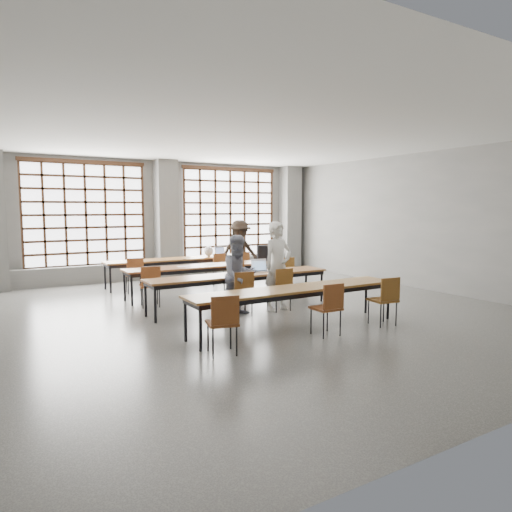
{
  "coord_description": "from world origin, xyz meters",
  "views": [
    {
      "loc": [
        -4.67,
        -7.87,
        2.08
      ],
      "look_at": [
        0.25,
        0.4,
        1.07
      ],
      "focal_mm": 32.0,
      "sensor_mm": 36.0,
      "label": 1
    }
  ],
  "objects_px": {
    "laptop_back": "(222,253)",
    "plastic_bag": "(209,251)",
    "desk_row_a": "(179,261)",
    "chair_near_mid": "(329,304)",
    "desk_row_b": "(208,268)",
    "student_female": "(239,275)",
    "desk_row_c": "(240,277)",
    "desk_row_d": "(296,291)",
    "chair_front_right": "(281,285)",
    "chair_front_left": "(242,289)",
    "green_box": "(236,271)",
    "red_pouch": "(222,320)",
    "chair_near_left": "(223,318)",
    "chair_back_right": "(242,264)",
    "chair_mid_centre": "(234,275)",
    "chair_back_mid": "(217,266)",
    "chair_back_left": "(135,272)",
    "student_back": "(240,251)",
    "chair_mid_right": "(285,271)",
    "laptop_front": "(260,268)",
    "mouse": "(279,270)",
    "phone": "(250,273)",
    "student_male": "(278,266)",
    "backpack": "(264,253)",
    "chair_near_right": "(386,296)"
  },
  "relations": [
    {
      "from": "laptop_back",
      "to": "plastic_bag",
      "type": "xyz_separation_m",
      "value": [
        -0.43,
        -0.06,
        0.08
      ]
    },
    {
      "from": "desk_row_a",
      "to": "chair_near_mid",
      "type": "bearing_deg",
      "value": -87.84
    },
    {
      "from": "desk_row_b",
      "to": "student_female",
      "type": "height_order",
      "value": "student_female"
    },
    {
      "from": "desk_row_c",
      "to": "desk_row_d",
      "type": "height_order",
      "value": "same"
    },
    {
      "from": "chair_front_right",
      "to": "chair_front_left",
      "type": "bearing_deg",
      "value": 179.97
    },
    {
      "from": "green_box",
      "to": "red_pouch",
      "type": "xyz_separation_m",
      "value": [
        -1.61,
        -2.56,
        -0.28
      ]
    },
    {
      "from": "chair_near_left",
      "to": "green_box",
      "type": "height_order",
      "value": "chair_near_left"
    },
    {
      "from": "chair_back_right",
      "to": "student_female",
      "type": "distance_m",
      "value": 3.84
    },
    {
      "from": "chair_mid_centre",
      "to": "red_pouch",
      "type": "xyz_separation_m",
      "value": [
        -2.09,
        -3.55,
        -0.04
      ]
    },
    {
      "from": "chair_back_mid",
      "to": "chair_near_mid",
      "type": "xyz_separation_m",
      "value": [
        -0.59,
        -5.39,
        0.0
      ]
    },
    {
      "from": "desk_row_d",
      "to": "chair_mid_centre",
      "type": "distance_m",
      "value": 3.03
    },
    {
      "from": "chair_back_left",
      "to": "student_back",
      "type": "bearing_deg",
      "value": 2.44
    },
    {
      "from": "chair_near_left",
      "to": "chair_mid_right",
      "type": "bearing_deg",
      "value": 45.77
    },
    {
      "from": "chair_near_left",
      "to": "laptop_front",
      "type": "height_order",
      "value": "laptop_front"
    },
    {
      "from": "desk_row_b",
      "to": "student_female",
      "type": "bearing_deg",
      "value": -98.92
    },
    {
      "from": "chair_back_left",
      "to": "chair_back_right",
      "type": "relative_size",
      "value": 1.0
    },
    {
      "from": "mouse",
      "to": "laptop_back",
      "type": "bearing_deg",
      "value": 83.76
    },
    {
      "from": "desk_row_c",
      "to": "phone",
      "type": "bearing_deg",
      "value": -29.05
    },
    {
      "from": "chair_back_mid",
      "to": "chair_back_right",
      "type": "relative_size",
      "value": 1.0
    },
    {
      "from": "student_male",
      "to": "desk_row_a",
      "type": "bearing_deg",
      "value": 92.21
    },
    {
      "from": "chair_front_left",
      "to": "green_box",
      "type": "height_order",
      "value": "chair_front_left"
    },
    {
      "from": "chair_back_mid",
      "to": "laptop_back",
      "type": "xyz_separation_m",
      "value": [
        0.52,
        0.74,
        0.25
      ]
    },
    {
      "from": "chair_front_right",
      "to": "chair_mid_right",
      "type": "bearing_deg",
      "value": 53.63
    },
    {
      "from": "desk_row_b",
      "to": "desk_row_d",
      "type": "height_order",
      "value": "same"
    },
    {
      "from": "desk_row_b",
      "to": "chair_near_left",
      "type": "relative_size",
      "value": 4.55
    },
    {
      "from": "chair_mid_right",
      "to": "student_male",
      "type": "xyz_separation_m",
      "value": [
        -1.25,
        -1.57,
        0.37
      ]
    },
    {
      "from": "laptop_back",
      "to": "backpack",
      "type": "xyz_separation_m",
      "value": [
        0.3,
        -1.82,
        0.14
      ]
    },
    {
      "from": "green_box",
      "to": "red_pouch",
      "type": "distance_m",
      "value": 3.04
    },
    {
      "from": "laptop_back",
      "to": "plastic_bag",
      "type": "height_order",
      "value": "plastic_bag"
    },
    {
      "from": "desk_row_d",
      "to": "chair_back_mid",
      "type": "xyz_separation_m",
      "value": [
        0.79,
        4.76,
        -0.13
      ]
    },
    {
      "from": "chair_back_mid",
      "to": "mouse",
      "type": "distance_m",
      "value": 2.86
    },
    {
      "from": "desk_row_b",
      "to": "laptop_back",
      "type": "distance_m",
      "value": 2.28
    },
    {
      "from": "desk_row_b",
      "to": "chair_near_left",
      "type": "xyz_separation_m",
      "value": [
        -1.73,
        -4.25,
        -0.13
      ]
    },
    {
      "from": "mouse",
      "to": "phone",
      "type": "distance_m",
      "value": 0.77
    },
    {
      "from": "chair_back_mid",
      "to": "plastic_bag",
      "type": "height_order",
      "value": "plastic_bag"
    },
    {
      "from": "desk_row_a",
      "to": "desk_row_b",
      "type": "xyz_separation_m",
      "value": [
        0.04,
        -1.76,
        0.0
      ]
    },
    {
      "from": "laptop_back",
      "to": "green_box",
      "type": "bearing_deg",
      "value": -111.78
    },
    {
      "from": "desk_row_a",
      "to": "green_box",
      "type": "distance_m",
      "value": 3.38
    },
    {
      "from": "student_female",
      "to": "desk_row_b",
      "type": "bearing_deg",
      "value": 80.93
    },
    {
      "from": "chair_near_right",
      "to": "backpack",
      "type": "relative_size",
      "value": 2.2
    },
    {
      "from": "desk_row_b",
      "to": "phone",
      "type": "relative_size",
      "value": 30.77
    },
    {
      "from": "desk_row_a",
      "to": "chair_back_mid",
      "type": "xyz_separation_m",
      "value": [
        0.82,
        -0.63,
        -0.13
      ]
    },
    {
      "from": "chair_mid_centre",
      "to": "chair_front_right",
      "type": "height_order",
      "value": "same"
    },
    {
      "from": "desk_row_c",
      "to": "student_back",
      "type": "height_order",
      "value": "student_back"
    },
    {
      "from": "chair_front_left",
      "to": "chair_near_right",
      "type": "bearing_deg",
      "value": -46.46
    },
    {
      "from": "chair_front_right",
      "to": "green_box",
      "type": "bearing_deg",
      "value": 132.43
    },
    {
      "from": "chair_back_right",
      "to": "student_female",
      "type": "bearing_deg",
      "value": -119.63
    },
    {
      "from": "chair_mid_centre",
      "to": "chair_front_left",
      "type": "distance_m",
      "value": 1.85
    },
    {
      "from": "chair_near_left",
      "to": "green_box",
      "type": "bearing_deg",
      "value": 58.27
    },
    {
      "from": "desk_row_a",
      "to": "mouse",
      "type": "distance_m",
      "value": 3.6
    }
  ]
}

